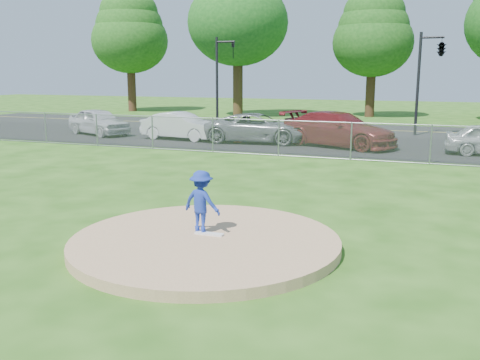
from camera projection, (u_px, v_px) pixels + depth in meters
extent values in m
plane|color=#225011|center=(315.00, 167.00, 19.93)|extent=(120.00, 120.00, 0.00)
cylinder|color=tan|center=(205.00, 242.00, 10.73)|extent=(5.40, 5.40, 0.20)
cube|color=white|center=(209.00, 234.00, 10.89)|extent=(0.60, 0.15, 0.04)
cube|color=gray|center=(326.00, 140.00, 21.62)|extent=(40.00, 0.06, 1.50)
cube|color=black|center=(344.00, 145.00, 25.90)|extent=(50.00, 8.00, 0.01)
cube|color=black|center=(365.00, 130.00, 32.79)|extent=(60.00, 7.00, 0.01)
cylinder|color=#3B2115|center=(132.00, 88.00, 48.18)|extent=(0.74, 0.74, 4.20)
ellipsoid|color=#1A4F15|center=(130.00, 41.00, 47.37)|extent=(6.72, 6.72, 5.71)
ellipsoid|color=#1A4F15|center=(129.00, 27.00, 47.13)|extent=(5.91, 5.91, 5.03)
ellipsoid|color=#1A4F15|center=(129.00, 13.00, 46.90)|extent=(5.11, 5.11, 4.34)
cylinder|color=#372614|center=(238.00, 85.00, 42.51)|extent=(0.78, 0.78, 4.90)
ellipsoid|color=#155117|center=(238.00, 23.00, 41.56)|extent=(7.84, 7.84, 6.66)
ellipsoid|color=#155117|center=(238.00, 4.00, 41.29)|extent=(6.90, 6.90, 5.86)
cylinder|color=#342013|center=(370.00, 92.00, 41.94)|extent=(0.72, 0.72, 3.85)
ellipsoid|color=#174913|center=(373.00, 43.00, 41.19)|extent=(6.16, 6.16, 5.24)
ellipsoid|color=#174913|center=(373.00, 28.00, 40.98)|extent=(5.42, 5.42, 4.61)
ellipsoid|color=#174913|center=(374.00, 14.00, 40.77)|extent=(4.68, 4.68, 3.98)
cylinder|color=black|center=(217.00, 83.00, 33.49)|extent=(0.16, 0.16, 5.60)
cylinder|color=black|center=(226.00, 42.00, 32.79)|extent=(1.20, 0.12, 0.12)
imported|color=black|center=(233.00, 50.00, 32.72)|extent=(0.16, 0.20, 1.00)
cylinder|color=black|center=(418.00, 84.00, 29.37)|extent=(0.16, 0.16, 5.60)
cylinder|color=black|center=(433.00, 37.00, 28.67)|extent=(1.20, 0.12, 0.12)
imported|color=black|center=(442.00, 47.00, 28.61)|extent=(0.53, 2.48, 1.00)
imported|color=#1B3298|center=(202.00, 202.00, 10.92)|extent=(0.92, 0.64, 1.30)
cone|color=#FF440D|center=(238.00, 135.00, 26.83)|extent=(0.38, 0.38, 0.74)
imported|color=silver|center=(99.00, 121.00, 29.98)|extent=(4.67, 3.32, 1.48)
imported|color=silver|center=(181.00, 126.00, 27.82)|extent=(4.41, 1.93, 1.41)
imported|color=slate|center=(258.00, 128.00, 26.63)|extent=(5.42, 2.92, 1.44)
imported|color=maroon|center=(339.00, 129.00, 25.13)|extent=(6.06, 4.06, 1.63)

